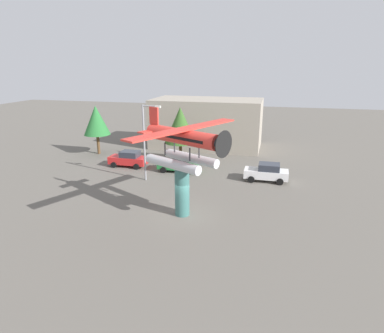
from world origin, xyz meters
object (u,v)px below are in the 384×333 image
Objects in this scene: streetlight_primary at (146,137)px; tree_east at (180,125)px; floatplane_monument at (183,143)px; car_far_white at (267,172)px; display_pedestal at (182,191)px; car_near_red at (129,159)px; car_mid_green at (179,163)px; storefront_building at (207,123)px; tree_west at (96,120)px.

streetlight_primary is 7.00m from tree_east.
floatplane_monument is at bearing -73.03° from tree_east.
car_far_white is 0.57× the size of streetlight_primary.
floatplane_monument is (0.12, -0.06, 3.62)m from display_pedestal.
car_far_white is at bearing 175.64° from car_near_red.
car_mid_green is 0.29× the size of storefront_building.
floatplane_monument reaches higher than car_far_white.
floatplane_monument is 8.86m from streetlight_primary.
tree_west reaches higher than car_mid_green.
streetlight_primary is at bearing 57.03° from car_mid_green.
storefront_building reaches higher than car_far_white.
tree_east is (-9.96, 4.23, 3.45)m from car_far_white.
car_mid_green is (5.91, -0.39, 0.00)m from car_near_red.
car_near_red is at bearing 157.88° from floatplane_monument.
display_pedestal is 10.66m from car_mid_green.
storefront_building is at bearing 97.01° from display_pedestal.
car_mid_green is at bearing 176.18° from car_near_red.
floatplane_monument is 22.36m from storefront_building.
tree_east is at bearing -23.02° from car_far_white.
tree_east is (1.41, 6.85, 0.02)m from streetlight_primary.
tree_west reaches higher than display_pedestal.
display_pedestal is at bearing -73.41° from tree_east.
floatplane_monument is 21.25m from tree_west.
storefront_building is (-2.82, 22.06, -2.33)m from floatplane_monument.
streetlight_primary is (-11.37, -2.62, 3.43)m from car_far_white.
car_mid_green is 4.96m from tree_east.
storefront_building is 14.55m from tree_west.
car_near_red is 0.69× the size of tree_west.
floatplane_monument is 1.54× the size of tree_east.
display_pedestal is 0.27× the size of storefront_building.
floatplane_monument is 2.33× the size of car_far_white.
floatplane_monument reaches higher than car_near_red.
display_pedestal is at bearing -50.92° from streetlight_primary.
floatplane_monument is 2.33× the size of car_near_red.
storefront_building is 2.28× the size of tree_east.
car_mid_green is at bearing -20.74° from tree_west.
display_pedestal is 22.20m from storefront_building.
streetlight_primary reaches higher than car_far_white.
tree_east reaches higher than car_mid_green.
tree_east is (11.16, -1.04, 0.06)m from tree_west.
car_far_white is at bearing -14.03° from tree_west.
streetlight_primary reaches higher than car_mid_green.
floatplane_monument is at bearing -26.51° from display_pedestal.
floatplane_monument is 12.00m from car_far_white.
streetlight_primary is at bearing -101.65° from tree_east.
tree_east is (5.13, 3.08, 3.45)m from car_near_red.
floatplane_monument is at bearing 58.33° from car_far_white.
tree_east reaches higher than car_far_white.
tree_east is (-4.16, 13.63, -1.24)m from floatplane_monument.
floatplane_monument is 0.67× the size of storefront_building.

